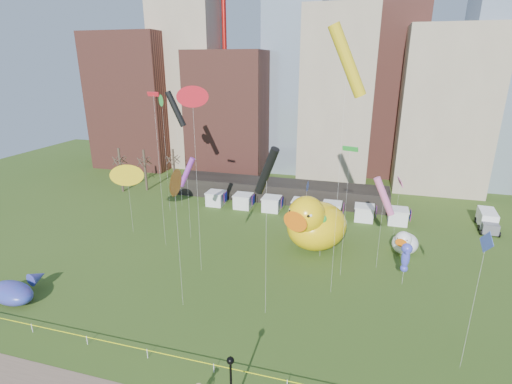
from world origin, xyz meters
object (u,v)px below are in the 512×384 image
(whale_inflatable, at_px, (14,291))
(seahorse_purple, at_px, (406,255))
(big_duck, at_px, (315,223))
(small_duck, at_px, (405,243))
(lamppost, at_px, (231,379))
(seahorse_green, at_px, (322,225))
(box_truck, at_px, (487,220))

(whale_inflatable, bearing_deg, seahorse_purple, 31.06)
(big_duck, xyz_separation_m, small_duck, (11.51, 1.75, -2.06))
(big_duck, distance_m, seahorse_purple, 12.44)
(seahorse_purple, bearing_deg, small_duck, 85.74)
(small_duck, distance_m, lamppost, 32.04)
(seahorse_green, xyz_separation_m, lamppost, (-3.16, -25.26, -1.22))
(big_duck, height_order, small_duck, big_duck)
(lamppost, xyz_separation_m, box_truck, (26.15, 40.97, -1.78))
(lamppost, bearing_deg, box_truck, 57.45)
(big_duck, distance_m, whale_inflatable, 35.13)
(big_duck, xyz_separation_m, whale_inflatable, (-28.41, -20.50, -2.52))
(seahorse_purple, bearing_deg, whale_inflatable, -159.12)
(seahorse_purple, relative_size, whale_inflatable, 0.72)
(seahorse_purple, height_order, whale_inflatable, seahorse_purple)
(box_truck, bearing_deg, big_duck, -145.97)
(big_duck, height_order, box_truck, big_duck)
(seahorse_green, distance_m, lamppost, 25.48)
(seahorse_purple, height_order, box_truck, seahorse_purple)
(small_duck, height_order, whale_inflatable, small_duck)
(small_duck, xyz_separation_m, whale_inflatable, (-39.93, -22.25, -0.46))
(seahorse_green, height_order, box_truck, seahorse_green)
(seahorse_purple, relative_size, box_truck, 0.82)
(seahorse_green, bearing_deg, big_duck, 124.36)
(lamppost, bearing_deg, seahorse_purple, 58.58)
(big_duck, height_order, seahorse_purple, big_duck)
(seahorse_green, bearing_deg, seahorse_purple, -17.84)
(big_duck, relative_size, seahorse_purple, 2.22)
(seahorse_green, distance_m, whale_inflatable, 34.99)
(seahorse_purple, distance_m, box_truck, 24.03)
(lamppost, distance_m, box_truck, 48.64)
(seahorse_purple, height_order, lamppost, seahorse_purple)
(seahorse_green, xyz_separation_m, seahorse_purple, (9.72, -4.18, -0.65))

